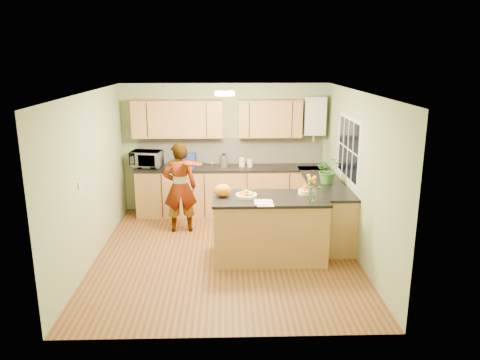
{
  "coord_description": "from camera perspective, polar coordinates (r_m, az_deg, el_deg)",
  "views": [
    {
      "loc": [
        0.02,
        -6.79,
        3.01
      ],
      "look_at": [
        0.23,
        0.5,
        1.06
      ],
      "focal_mm": 35.0,
      "sensor_mm": 36.0,
      "label": 1
    }
  ],
  "objects": [
    {
      "name": "splashback",
      "position": [
        9.2,
        -1.16,
        3.61
      ],
      "size": [
        3.6,
        0.02,
        0.52
      ],
      "primitive_type": "cube",
      "color": "beige",
      "rests_on": "back_counter"
    },
    {
      "name": "orange_bag",
      "position": [
        6.95,
        -2.12,
        -1.27
      ],
      "size": [
        0.28,
        0.24,
        0.19
      ],
      "primitive_type": "ellipsoid",
      "rotation": [
        0.0,
        0.0,
        -0.13
      ],
      "color": "orange",
      "rests_on": "peninsula_island"
    },
    {
      "name": "violinist",
      "position": [
        8.16,
        -7.34,
        -0.9
      ],
      "size": [
        0.62,
        0.44,
        1.59
      ],
      "primitive_type": "imported",
      "rotation": [
        0.0,
        0.0,
        3.25
      ],
      "color": "#E5A98C",
      "rests_on": "floor"
    },
    {
      "name": "peninsula_island",
      "position": [
        7.12,
        3.6,
        -5.83
      ],
      "size": [
        1.7,
        0.87,
        0.97
      ],
      "color": "#A36C41",
      "rests_on": "floor"
    },
    {
      "name": "window_right",
      "position": [
        7.79,
        13.05,
        3.75
      ],
      "size": [
        0.01,
        1.3,
        1.05
      ],
      "color": "silver",
      "rests_on": "wall_right"
    },
    {
      "name": "back_counter",
      "position": [
        9.1,
        -1.11,
        -1.25
      ],
      "size": [
        3.64,
        0.62,
        0.94
      ],
      "color": "#A36C41",
      "rests_on": "floor"
    },
    {
      "name": "wall_right",
      "position": [
        7.29,
        14.14,
        0.51
      ],
      "size": [
        0.02,
        4.5,
        2.5
      ],
      "primitive_type": "cube",
      "color": "#92AA79",
      "rests_on": "floor"
    },
    {
      "name": "violin",
      "position": [
        7.82,
        -6.14,
        2.04
      ],
      "size": [
        0.67,
        0.58,
        0.17
      ],
      "primitive_type": null,
      "rotation": [
        0.17,
        0.0,
        -0.61
      ],
      "color": "#4E1604",
      "rests_on": "violinist"
    },
    {
      "name": "fruit_dish",
      "position": [
        6.92,
        0.78,
        -1.76
      ],
      "size": [
        0.31,
        0.31,
        0.11
      ],
      "color": "#F9F0C7",
      "rests_on": "peninsula_island"
    },
    {
      "name": "papers",
      "position": [
        6.66,
        3.04,
        -2.81
      ],
      "size": [
        0.24,
        0.32,
        0.01
      ],
      "primitive_type": "cube",
      "color": "white",
      "rests_on": "peninsula_island"
    },
    {
      "name": "microwave",
      "position": [
        9.09,
        -11.34,
        2.51
      ],
      "size": [
        0.62,
        0.47,
        0.31
      ],
      "primitive_type": "imported",
      "rotation": [
        0.0,
        0.0,
        -0.15
      ],
      "color": "silver",
      "rests_on": "back_counter"
    },
    {
      "name": "flower_vase",
      "position": [
        6.79,
        8.89,
        -0.19
      ],
      "size": [
        0.23,
        0.23,
        0.43
      ],
      "rotation": [
        0.0,
        0.0,
        0.32
      ],
      "color": "silver",
      "rests_on": "peninsula_island"
    },
    {
      "name": "ceiling_lamp",
      "position": [
        7.11,
        -1.87,
        10.51
      ],
      "size": [
        0.3,
        0.3,
        0.07
      ],
      "color": "#FFEABF",
      "rests_on": "ceiling"
    },
    {
      "name": "wall_front",
      "position": [
        4.87,
        -1.81,
        -6.26
      ],
      "size": [
        4.0,
        0.02,
        2.5
      ],
      "primitive_type": "cube",
      "color": "#92AA79",
      "rests_on": "floor"
    },
    {
      "name": "boiler",
      "position": [
        9.11,
        9.04,
        7.75
      ],
      "size": [
        0.4,
        0.3,
        0.86
      ],
      "color": "silver",
      "rests_on": "wall_back"
    },
    {
      "name": "orange_bowl",
      "position": [
        7.16,
        7.95,
        -1.28
      ],
      "size": [
        0.21,
        0.21,
        0.12
      ],
      "color": "#F9F0C7",
      "rests_on": "peninsula_island"
    },
    {
      "name": "upper_cabinets",
      "position": [
        8.95,
        -2.95,
        7.48
      ],
      "size": [
        3.2,
        0.34,
        0.7
      ],
      "color": "#A36C41",
      "rests_on": "wall_back"
    },
    {
      "name": "potted_plant",
      "position": [
        7.89,
        10.67,
        1.18
      ],
      "size": [
        0.51,
        0.48,
        0.46
      ],
      "primitive_type": "imported",
      "rotation": [
        0.0,
        0.0,
        0.38
      ],
      "color": "#357226",
      "rests_on": "right_counter"
    },
    {
      "name": "light_switch",
      "position": [
        6.73,
        -18.96,
        -0.61
      ],
      "size": [
        0.02,
        0.09,
        0.09
      ],
      "primitive_type": "cube",
      "color": "silver",
      "rests_on": "wall_left"
    },
    {
      "name": "wall_left",
      "position": [
        7.3,
        -17.69,
        0.27
      ],
      "size": [
        0.02,
        4.5,
        2.5
      ],
      "primitive_type": "cube",
      "color": "#92AA79",
      "rests_on": "floor"
    },
    {
      "name": "kettle",
      "position": [
        8.94,
        -1.97,
        2.38
      ],
      "size": [
        0.17,
        0.17,
        0.31
      ],
      "rotation": [
        0.0,
        0.0,
        -0.14
      ],
      "color": "silver",
      "rests_on": "back_counter"
    },
    {
      "name": "jar_cream",
      "position": [
        8.97,
        0.24,
        2.18
      ],
      "size": [
        0.13,
        0.13,
        0.17
      ],
      "primitive_type": "cylinder",
      "rotation": [
        0.0,
        0.0,
        -0.15
      ],
      "color": "#F9F0C7",
      "rests_on": "back_counter"
    },
    {
      "name": "jar_white",
      "position": [
        8.97,
        1.21,
        2.11
      ],
      "size": [
        0.13,
        0.13,
        0.16
      ],
      "primitive_type": "cylinder",
      "rotation": [
        0.0,
        0.0,
        -0.42
      ],
      "color": "silver",
      "rests_on": "back_counter"
    },
    {
      "name": "blue_box",
      "position": [
        8.96,
        -6.51,
        2.38
      ],
      "size": [
        0.36,
        0.29,
        0.27
      ],
      "primitive_type": "cube",
      "rotation": [
        0.0,
        0.0,
        -0.13
      ],
      "color": "navy",
      "rests_on": "back_counter"
    },
    {
      "name": "right_counter",
      "position": [
        8.22,
        10.2,
        -3.28
      ],
      "size": [
        0.62,
        2.24,
        0.94
      ],
      "color": "#A36C41",
      "rests_on": "floor"
    },
    {
      "name": "ceiling",
      "position": [
        6.81,
        -1.88,
        10.64
      ],
      "size": [
        4.0,
        4.5,
        0.02
      ],
      "primitive_type": "cube",
      "color": "silver",
      "rests_on": "wall_back"
    },
    {
      "name": "wall_back",
      "position": [
        9.21,
        -1.78,
        3.93
      ],
      "size": [
        4.0,
        0.02,
        2.5
      ],
      "primitive_type": "cube",
      "color": "#92AA79",
      "rests_on": "floor"
    },
    {
      "name": "floor",
      "position": [
        7.43,
        -1.71,
        -8.97
      ],
      "size": [
        4.5,
        4.5,
        0.0
      ],
      "primitive_type": "plane",
      "color": "#563518",
      "rests_on": "ground"
    }
  ]
}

